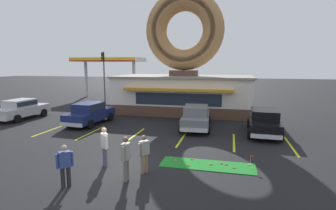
% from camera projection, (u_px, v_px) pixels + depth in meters
% --- Properties ---
extents(ground_plane, '(160.00, 160.00, 0.00)m').
position_uv_depth(ground_plane, '(123.00, 168.00, 11.15)').
color(ground_plane, black).
extents(donut_shop_building, '(12.30, 6.75, 10.96)m').
position_uv_depth(donut_shop_building, '(184.00, 72.00, 23.96)').
color(donut_shop_building, brown).
rests_on(donut_shop_building, ground).
extents(putting_mat, '(4.09, 1.29, 0.03)m').
position_uv_depth(putting_mat, '(207.00, 165.00, 11.42)').
color(putting_mat, '#197523').
rests_on(putting_mat, ground).
extents(mini_donut_near_left, '(0.13, 0.13, 0.04)m').
position_uv_depth(mini_donut_near_left, '(234.00, 168.00, 11.06)').
color(mini_donut_near_left, '#D8667F').
rests_on(mini_donut_near_left, putting_mat).
extents(mini_donut_near_right, '(0.13, 0.13, 0.04)m').
position_uv_depth(mini_donut_near_right, '(226.00, 164.00, 11.45)').
color(mini_donut_near_right, '#D8667F').
rests_on(mini_donut_near_right, putting_mat).
extents(mini_donut_mid_left, '(0.13, 0.13, 0.04)m').
position_uv_depth(mini_donut_mid_left, '(211.00, 164.00, 11.45)').
color(mini_donut_mid_left, '#D17F47').
rests_on(mini_donut_mid_left, putting_mat).
extents(mini_donut_mid_centre, '(0.13, 0.13, 0.04)m').
position_uv_depth(mini_donut_mid_centre, '(249.00, 165.00, 11.40)').
color(mini_donut_mid_centre, '#E5C666').
rests_on(mini_donut_mid_centre, putting_mat).
extents(mini_donut_mid_right, '(0.13, 0.13, 0.04)m').
position_uv_depth(mini_donut_mid_right, '(176.00, 161.00, 11.88)').
color(mini_donut_mid_right, '#D8667F').
rests_on(mini_donut_mid_right, putting_mat).
extents(mini_donut_far_left, '(0.13, 0.13, 0.04)m').
position_uv_depth(mini_donut_far_left, '(189.00, 165.00, 11.33)').
color(mini_donut_far_left, '#D17F47').
rests_on(mini_donut_far_left, putting_mat).
extents(mini_donut_far_centre, '(0.13, 0.13, 0.04)m').
position_uv_depth(mini_donut_far_centre, '(171.00, 158.00, 12.21)').
color(mini_donut_far_centre, '#A5724C').
rests_on(mini_donut_far_centre, putting_mat).
extents(mini_donut_far_right, '(0.13, 0.13, 0.04)m').
position_uv_depth(mini_donut_far_right, '(222.00, 163.00, 11.55)').
color(mini_donut_far_right, '#A5724C').
rests_on(mini_donut_far_right, putting_mat).
extents(mini_donut_extra, '(0.13, 0.13, 0.04)m').
position_uv_depth(mini_donut_extra, '(192.00, 159.00, 12.06)').
color(mini_donut_extra, '#A5724C').
rests_on(mini_donut_extra, putting_mat).
extents(golf_ball, '(0.04, 0.04, 0.04)m').
position_uv_depth(golf_ball, '(199.00, 162.00, 11.66)').
color(golf_ball, white).
rests_on(golf_ball, putting_mat).
extents(putting_flag_pin, '(0.13, 0.01, 0.55)m').
position_uv_depth(putting_flag_pin, '(251.00, 158.00, 11.04)').
color(putting_flag_pin, silver).
rests_on(putting_flag_pin, putting_mat).
extents(car_silver, '(2.16, 4.64, 1.60)m').
position_uv_depth(car_silver, '(21.00, 108.00, 21.15)').
color(car_silver, '#B2B5BA').
rests_on(car_silver, ground).
extents(car_grey, '(2.22, 4.67, 1.60)m').
position_uv_depth(car_grey, '(196.00, 116.00, 17.95)').
color(car_grey, slate).
rests_on(car_grey, ground).
extents(car_black, '(2.14, 4.63, 1.60)m').
position_uv_depth(car_black, '(264.00, 121.00, 16.44)').
color(car_black, black).
rests_on(car_black, ground).
extents(car_navy, '(2.18, 4.65, 1.60)m').
position_uv_depth(car_navy, '(90.00, 112.00, 19.32)').
color(car_navy, navy).
rests_on(car_navy, ground).
extents(pedestrian_blue_sweater_man, '(0.39, 0.54, 1.57)m').
position_uv_depth(pedestrian_blue_sweater_man, '(144.00, 152.00, 10.54)').
color(pedestrian_blue_sweater_man, '#7F7056').
rests_on(pedestrian_blue_sweater_man, ground).
extents(pedestrian_hooded_kid, '(0.25, 0.60, 1.72)m').
position_uv_depth(pedestrian_hooded_kid, '(126.00, 156.00, 9.80)').
color(pedestrian_hooded_kid, slate).
rests_on(pedestrian_hooded_kid, ground).
extents(pedestrian_leather_jacket_man, '(0.43, 0.48, 1.71)m').
position_uv_depth(pedestrian_leather_jacket_man, '(104.00, 145.00, 11.22)').
color(pedestrian_leather_jacket_man, '#474C66').
rests_on(pedestrian_leather_jacket_man, ground).
extents(pedestrian_clipboard_woman, '(0.44, 0.46, 1.57)m').
position_uv_depth(pedestrian_clipboard_woman, '(65.00, 164.00, 9.26)').
color(pedestrian_clipboard_woman, '#232328').
rests_on(pedestrian_clipboard_woman, ground).
extents(trash_bin, '(0.57, 0.57, 0.97)m').
position_uv_depth(trash_bin, '(118.00, 109.00, 23.21)').
color(trash_bin, '#1E662D').
rests_on(trash_bin, ground).
extents(traffic_light_pole, '(0.28, 0.47, 5.80)m').
position_uv_depth(traffic_light_pole, '(104.00, 71.00, 29.20)').
color(traffic_light_pole, '#595B60').
rests_on(traffic_light_pole, ground).
extents(gas_station_canopy, '(9.00, 4.46, 5.30)m').
position_uv_depth(gas_station_canopy, '(109.00, 61.00, 34.79)').
color(gas_station_canopy, silver).
rests_on(gas_station_canopy, ground).
extents(parking_stripe_far_left, '(0.12, 3.60, 0.01)m').
position_uv_depth(parking_stripe_far_left, '(51.00, 130.00, 17.67)').
color(parking_stripe_far_left, yellow).
rests_on(parking_stripe_far_left, ground).
extents(parking_stripe_left, '(0.12, 3.60, 0.01)m').
position_uv_depth(parking_stripe_left, '(91.00, 133.00, 16.97)').
color(parking_stripe_left, yellow).
rests_on(parking_stripe_left, ground).
extents(parking_stripe_mid_left, '(0.12, 3.60, 0.01)m').
position_uv_depth(parking_stripe_mid_left, '(135.00, 135.00, 16.28)').
color(parking_stripe_mid_left, yellow).
rests_on(parking_stripe_mid_left, ground).
extents(parking_stripe_centre, '(0.12, 3.60, 0.01)m').
position_uv_depth(parking_stripe_centre, '(182.00, 139.00, 15.58)').
color(parking_stripe_centre, yellow).
rests_on(parking_stripe_centre, ground).
extents(parking_stripe_mid_right, '(0.12, 3.60, 0.01)m').
position_uv_depth(parking_stripe_mid_right, '(234.00, 142.00, 14.88)').
color(parking_stripe_mid_right, yellow).
rests_on(parking_stripe_mid_right, ground).
extents(parking_stripe_right, '(0.12, 3.60, 0.01)m').
position_uv_depth(parking_stripe_right, '(291.00, 146.00, 14.18)').
color(parking_stripe_right, yellow).
rests_on(parking_stripe_right, ground).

